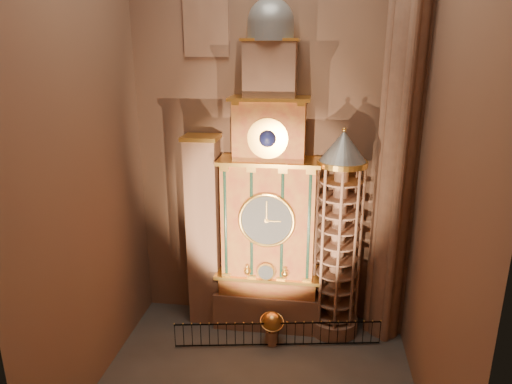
# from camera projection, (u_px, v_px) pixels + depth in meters

# --- Properties ---
(wall_back) EXTENTS (22.00, 0.00, 22.00)m
(wall_back) POSITION_uv_depth(u_px,v_px,m) (272.00, 118.00, 22.66)
(wall_back) COLOR brown
(wall_back) RESTS_ON floor
(wall_left) EXTENTS (0.00, 22.00, 22.00)m
(wall_left) POSITION_uv_depth(u_px,v_px,m) (79.00, 136.00, 17.90)
(wall_left) COLOR brown
(wall_left) RESTS_ON floor
(wall_right) EXTENTS (0.00, 22.00, 22.00)m
(wall_right) POSITION_uv_depth(u_px,v_px,m) (452.00, 145.00, 16.07)
(wall_right) COLOR brown
(wall_right) RESTS_ON floor
(astronomical_clock) EXTENTS (5.60, 2.41, 16.70)m
(astronomical_clock) POSITION_uv_depth(u_px,v_px,m) (269.00, 207.00, 22.96)
(astronomical_clock) COLOR #8C634C
(astronomical_clock) RESTS_ON floor
(portrait_tower) EXTENTS (1.80, 1.60, 10.20)m
(portrait_tower) POSITION_uv_depth(u_px,v_px,m) (204.00, 231.00, 23.88)
(portrait_tower) COLOR #8C634C
(portrait_tower) RESTS_ON floor
(stair_turret) EXTENTS (2.50, 2.50, 10.80)m
(stair_turret) POSITION_uv_depth(u_px,v_px,m) (338.00, 238.00, 22.67)
(stair_turret) COLOR #8C634C
(stair_turret) RESTS_ON floor
(gothic_pier) EXTENTS (2.04, 2.04, 22.00)m
(gothic_pier) POSITION_uv_depth(u_px,v_px,m) (402.00, 123.00, 20.91)
(gothic_pier) COLOR #8C634C
(gothic_pier) RESTS_ON floor
(celestial_globe) EXTENTS (1.50, 1.45, 1.77)m
(celestial_globe) POSITION_uv_depth(u_px,v_px,m) (272.00, 325.00, 22.78)
(celestial_globe) COLOR #8C634C
(celestial_globe) RESTS_ON floor
(iron_railing) EXTENTS (10.10, 1.72, 1.28)m
(iron_railing) POSITION_uv_depth(u_px,v_px,m) (278.00, 334.00, 22.67)
(iron_railing) COLOR black
(iron_railing) RESTS_ON floor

